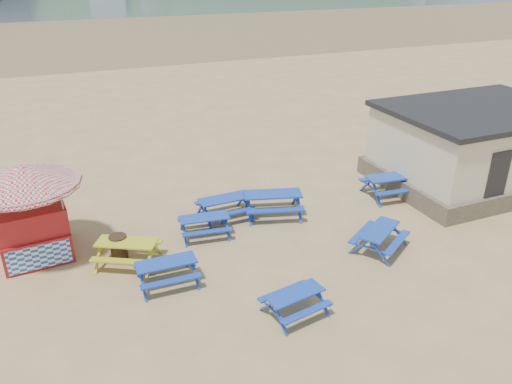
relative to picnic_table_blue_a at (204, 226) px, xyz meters
name	(u,v)px	position (x,y,z in m)	size (l,w,h in m)	color
ground	(242,244)	(0.91, -1.03, -0.34)	(400.00, 400.00, 0.00)	tan
wet_sand	(81,33)	(0.91, 53.97, -0.34)	(400.00, 400.00, 0.00)	olive
picnic_table_blue_a	(204,226)	(0.00, 0.00, 0.00)	(1.77, 1.50, 0.68)	#0F2F98
picnic_table_blue_b	(273,204)	(2.68, 0.44, 0.09)	(2.40, 2.14, 0.85)	#0F2F98
picnic_table_blue_c	(391,186)	(7.54, 0.09, 0.08)	(2.16, 1.81, 0.84)	#0F2F98
picnic_table_blue_d	(167,272)	(-1.79, -2.19, 0.01)	(1.71, 1.39, 0.70)	#0F2F98
picnic_table_blue_e	(295,303)	(0.92, -4.78, -0.02)	(1.72, 1.48, 0.64)	#0F2F98
picnic_table_blue_f	(379,239)	(4.80, -2.98, 0.02)	(2.19, 2.09, 0.72)	#0F2F98
picnic_table_yellow	(128,252)	(-2.63, -0.73, 0.03)	(2.25, 2.12, 0.75)	#AE9609
ice_cream_kiosk	(27,200)	(-5.14, 0.83, 1.54)	(3.61, 3.61, 2.99)	maroon
litter_bin	(119,247)	(-2.83, -0.37, 0.06)	(0.54, 0.54, 0.79)	#382115
amenity_block	(477,146)	(11.41, -0.03, 1.23)	(7.40, 5.40, 3.15)	#665B4C
headland_town	(243,0)	(90.91, 228.65, -10.25)	(264.00, 144.00, 108.00)	#2D4C1E
picnic_table_blue_g	(225,208)	(1.05, 0.92, 0.04)	(1.87, 1.53, 0.76)	#0F2F98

